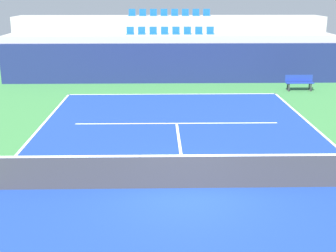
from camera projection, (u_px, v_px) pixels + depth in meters
ground_plane at (186, 188)px, 12.50m from camera, size 80.00×80.00×0.00m
court_surface at (186, 188)px, 12.50m from camera, size 11.00×24.00×0.01m
baseline_far at (172, 94)px, 23.95m from camera, size 11.00×0.10×0.00m
service_line_far at (177, 123)px, 18.63m from camera, size 8.26×0.10×0.00m
centre_service_line at (180, 149)px, 15.56m from camera, size 0.10×6.40×0.00m
back_wall at (171, 63)px, 26.64m from camera, size 19.83×0.30×2.31m
stands_tier_lower at (170, 57)px, 27.87m from camera, size 19.83×2.40×2.72m
stands_tier_upper at (169, 45)px, 30.04m from camera, size 19.83×2.40×3.68m
seating_row_lower at (170, 32)px, 27.54m from camera, size 5.30×0.44×0.44m
seating_row_upper at (169, 14)px, 29.57m from camera, size 5.30×0.44×0.44m
tennis_net at (186, 171)px, 12.36m from camera, size 11.08×0.08×1.07m
player_bench at (299, 81)px, 24.71m from camera, size 1.50×0.40×0.85m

